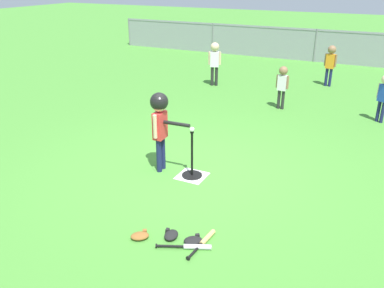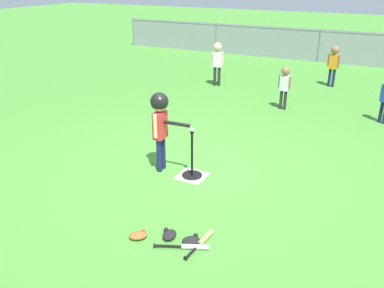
{
  "view_description": "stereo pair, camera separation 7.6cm",
  "coord_description": "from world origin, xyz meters",
  "px_view_note": "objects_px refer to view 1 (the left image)",
  "views": [
    {
      "loc": [
        2.58,
        -5.23,
        2.96
      ],
      "look_at": [
        0.05,
        -0.2,
        0.55
      ],
      "focal_mm": 37.55,
      "sensor_mm": 36.0,
      "label": 1
    },
    {
      "loc": [
        2.64,
        -5.2,
        2.96
      ],
      "look_at": [
        0.05,
        -0.2,
        0.55
      ],
      "focal_mm": 37.55,
      "sensor_mm": 36.0,
      "label": 2
    }
  ],
  "objects_px": {
    "batter_child": "(160,116)",
    "fielder_near_left": "(331,60)",
    "glove_near_bats": "(171,235)",
    "fielder_deep_right": "(384,92)",
    "glove_tossed_aside": "(193,240)",
    "fielder_deep_left": "(215,58)",
    "fielder_deep_center": "(282,82)",
    "batting_tee": "(192,169)",
    "baseball_on_tee": "(192,129)",
    "spare_bat_wood": "(205,240)",
    "spare_bat_silver": "(192,247)",
    "glove_by_plate": "(140,236)"
  },
  "relations": [
    {
      "from": "fielder_deep_right",
      "to": "batting_tee",
      "type": "bearing_deg",
      "value": -121.49
    },
    {
      "from": "fielder_deep_right",
      "to": "spare_bat_wood",
      "type": "height_order",
      "value": "fielder_deep_right"
    },
    {
      "from": "fielder_deep_center",
      "to": "glove_near_bats",
      "type": "relative_size",
      "value": 4.15
    },
    {
      "from": "spare_bat_wood",
      "to": "glove_by_plate",
      "type": "relative_size",
      "value": 2.22
    },
    {
      "from": "batter_child",
      "to": "fielder_near_left",
      "type": "height_order",
      "value": "batter_child"
    },
    {
      "from": "fielder_near_left",
      "to": "spare_bat_wood",
      "type": "bearing_deg",
      "value": -90.55
    },
    {
      "from": "spare_bat_silver",
      "to": "baseball_on_tee",
      "type": "bearing_deg",
      "value": 116.49
    },
    {
      "from": "spare_bat_silver",
      "to": "glove_near_bats",
      "type": "distance_m",
      "value": 0.33
    },
    {
      "from": "fielder_deep_left",
      "to": "fielder_deep_right",
      "type": "height_order",
      "value": "fielder_deep_left"
    },
    {
      "from": "spare_bat_silver",
      "to": "fielder_deep_center",
      "type": "bearing_deg",
      "value": 94.89
    },
    {
      "from": "spare_bat_silver",
      "to": "spare_bat_wood",
      "type": "relative_size",
      "value": 1.02
    },
    {
      "from": "batter_child",
      "to": "fielder_near_left",
      "type": "bearing_deg",
      "value": 77.15
    },
    {
      "from": "fielder_near_left",
      "to": "glove_near_bats",
      "type": "relative_size",
      "value": 4.67
    },
    {
      "from": "fielder_deep_center",
      "to": "glove_near_bats",
      "type": "xyz_separation_m",
      "value": [
        0.16,
        -5.53,
        -0.61
      ]
    },
    {
      "from": "fielder_deep_left",
      "to": "fielder_deep_center",
      "type": "xyz_separation_m",
      "value": [
        2.26,
        -1.26,
        -0.13
      ]
    },
    {
      "from": "fielder_near_left",
      "to": "spare_bat_wood",
      "type": "height_order",
      "value": "fielder_near_left"
    },
    {
      "from": "fielder_deep_right",
      "to": "spare_bat_wood",
      "type": "relative_size",
      "value": 1.71
    },
    {
      "from": "fielder_deep_left",
      "to": "fielder_near_left",
      "type": "distance_m",
      "value": 3.21
    },
    {
      "from": "fielder_deep_left",
      "to": "baseball_on_tee",
      "type": "bearing_deg",
      "value": -69.87
    },
    {
      "from": "glove_near_bats",
      "to": "glove_tossed_aside",
      "type": "relative_size",
      "value": 0.89
    },
    {
      "from": "batting_tee",
      "to": "fielder_deep_right",
      "type": "relative_size",
      "value": 0.73
    },
    {
      "from": "baseball_on_tee",
      "to": "batter_child",
      "type": "relative_size",
      "value": 0.06
    },
    {
      "from": "spare_bat_wood",
      "to": "fielder_deep_center",
      "type": "bearing_deg",
      "value": 95.94
    },
    {
      "from": "fielder_deep_left",
      "to": "spare_bat_silver",
      "type": "bearing_deg",
      "value": -68.31
    },
    {
      "from": "batter_child",
      "to": "fielder_deep_left",
      "type": "distance_m",
      "value": 5.45
    },
    {
      "from": "baseball_on_tee",
      "to": "spare_bat_wood",
      "type": "xyz_separation_m",
      "value": [
        0.9,
        -1.45,
        -0.76
      ]
    },
    {
      "from": "batting_tee",
      "to": "spare_bat_wood",
      "type": "distance_m",
      "value": 1.71
    },
    {
      "from": "fielder_deep_right",
      "to": "glove_tossed_aside",
      "type": "distance_m",
      "value": 5.85
    },
    {
      "from": "batting_tee",
      "to": "batter_child",
      "type": "bearing_deg",
      "value": -177.41
    },
    {
      "from": "fielder_near_left",
      "to": "fielder_deep_center",
      "type": "height_order",
      "value": "fielder_near_left"
    },
    {
      "from": "fielder_deep_left",
      "to": "fielder_deep_center",
      "type": "relative_size",
      "value": 1.19
    },
    {
      "from": "glove_by_plate",
      "to": "glove_near_bats",
      "type": "relative_size",
      "value": 1.12
    },
    {
      "from": "glove_by_plate",
      "to": "glove_near_bats",
      "type": "xyz_separation_m",
      "value": [
        0.33,
        0.18,
        0.0
      ]
    },
    {
      "from": "spare_bat_silver",
      "to": "spare_bat_wood",
      "type": "height_order",
      "value": "same"
    },
    {
      "from": "fielder_deep_right",
      "to": "fielder_deep_center",
      "type": "distance_m",
      "value": 2.14
    },
    {
      "from": "fielder_deep_left",
      "to": "glove_near_bats",
      "type": "height_order",
      "value": "fielder_deep_left"
    },
    {
      "from": "spare_bat_wood",
      "to": "batter_child",
      "type": "bearing_deg",
      "value": 135.27
    },
    {
      "from": "baseball_on_tee",
      "to": "glove_near_bats",
      "type": "relative_size",
      "value": 0.3
    },
    {
      "from": "fielder_deep_right",
      "to": "fielder_deep_center",
      "type": "height_order",
      "value": "fielder_deep_right"
    },
    {
      "from": "spare_bat_silver",
      "to": "spare_bat_wood",
      "type": "distance_m",
      "value": 0.2
    },
    {
      "from": "spare_bat_silver",
      "to": "batter_child",
      "type": "bearing_deg",
      "value": 130.14
    },
    {
      "from": "glove_by_plate",
      "to": "glove_near_bats",
      "type": "distance_m",
      "value": 0.37
    },
    {
      "from": "batter_child",
      "to": "fielder_deep_right",
      "type": "distance_m",
      "value": 5.07
    },
    {
      "from": "batter_child",
      "to": "fielder_deep_center",
      "type": "xyz_separation_m",
      "value": [
        0.87,
        4.01,
        -0.27
      ]
    },
    {
      "from": "fielder_deep_center",
      "to": "glove_tossed_aside",
      "type": "distance_m",
      "value": 5.56
    },
    {
      "from": "fielder_deep_center",
      "to": "spare_bat_wood",
      "type": "xyz_separation_m",
      "value": [
        0.57,
        -5.44,
        -0.62
      ]
    },
    {
      "from": "batter_child",
      "to": "fielder_near_left",
      "type": "distance_m",
      "value": 6.83
    },
    {
      "from": "spare_bat_silver",
      "to": "glove_tossed_aside",
      "type": "distance_m",
      "value": 0.12
    },
    {
      "from": "baseball_on_tee",
      "to": "glove_by_plate",
      "type": "bearing_deg",
      "value": -84.62
    },
    {
      "from": "glove_by_plate",
      "to": "spare_bat_silver",
      "type": "bearing_deg",
      "value": 8.55
    }
  ]
}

